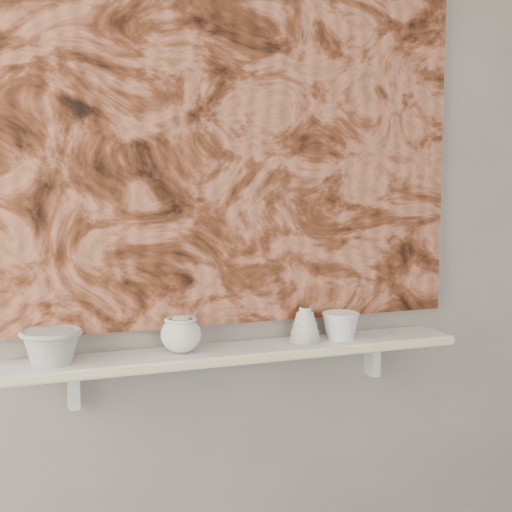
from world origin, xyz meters
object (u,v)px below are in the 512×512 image
shelf (241,352)px  bowl_grey (51,346)px  painting (232,145)px  bell_vessel (305,325)px  cup_cream (181,335)px  bowl_white (340,325)px

shelf → bowl_grey: 0.56m
painting → bell_vessel: bearing=-20.9°
shelf → cup_cream: (-0.19, 0.00, 0.07)m
bell_vessel → bowl_white: bell_vessel is taller
bowl_grey → bell_vessel: 0.76m
painting → bowl_grey: size_ratio=8.76×
painting → bowl_grey: bearing=-171.7°
shelf → bowl_white: bowl_white is taller
painting → bowl_white: 0.66m
shelf → bowl_grey: bowl_grey is taller
painting → bowl_white: painting is taller
shelf → painting: bearing=90.0°
shelf → bell_vessel: bearing=0.0°
bowl_grey → cup_cream: size_ratio=1.46×
painting → bowl_white: bearing=-13.5°
painting → cup_cream: painting is taller
shelf → bowl_grey: (-0.55, 0.00, 0.06)m
bowl_grey → bell_vessel: bearing=0.0°
bowl_white → bowl_grey: bearing=180.0°
bowl_white → bell_vessel: bearing=180.0°
shelf → bowl_grey: size_ratio=8.17×
bowl_white → painting: bearing=166.5°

